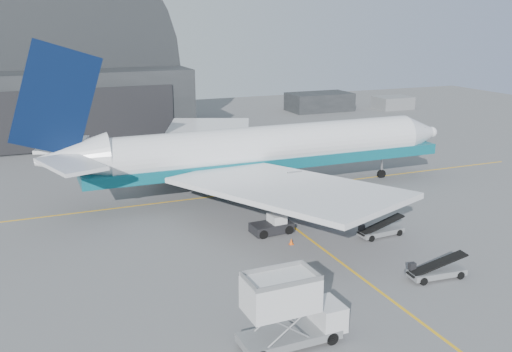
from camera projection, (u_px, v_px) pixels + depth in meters
name	position (u px, v px, depth m)	size (l,w,h in m)	color
ground	(329.00, 254.00, 50.73)	(200.00, 200.00, 0.00)	#565659
taxi_lines	(272.00, 211.00, 62.01)	(80.00, 42.12, 0.02)	gold
hangar	(32.00, 82.00, 97.97)	(50.00, 28.30, 28.00)	black
distant_bldg_a	(319.00, 111.00, 128.80)	(14.00, 8.00, 4.00)	black
distant_bldg_b	(392.00, 109.00, 131.46)	(8.00, 6.00, 2.80)	gray
airliner	(255.00, 151.00, 66.95)	(52.79, 51.19, 18.53)	white
catering_truck	(289.00, 310.00, 36.05)	(6.98, 2.82, 4.76)	gray
pushback_tug	(272.00, 226.00, 55.57)	(4.09, 2.54, 1.83)	black
belt_loader_a	(436.00, 271.00, 45.85)	(5.11, 2.07, 1.92)	gray
belt_loader_b	(380.00, 230.00, 54.68)	(4.93, 1.99, 1.86)	gray
traffic_cone	(291.00, 242.00, 52.76)	(0.39, 0.39, 0.57)	#EF5007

